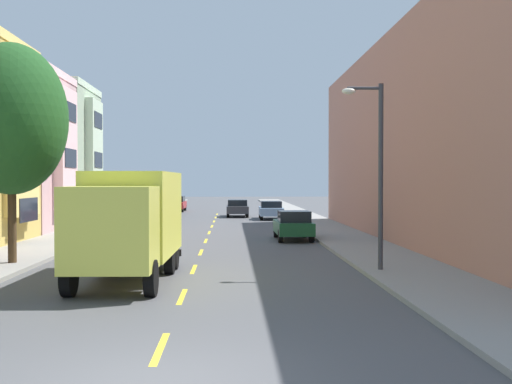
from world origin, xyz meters
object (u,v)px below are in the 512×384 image
object	(u,v)px
street_tree_second	(11,119)
parked_hatchback_forest	(293,225)
parked_hatchback_burgundy	(149,213)
parked_sedan_sky	(271,210)
parked_hatchback_black	(168,206)
delivery_box_truck	(130,218)
parked_wagon_red	(176,203)
parked_hatchback_navy	(160,209)
street_lamp	(376,160)
moving_charcoal_sedan	(237,208)

from	to	relation	value
street_tree_second	parked_hatchback_forest	bearing A→B (deg)	40.77
parked_hatchback_burgundy	parked_hatchback_forest	world-z (taller)	same
parked_sedan_sky	parked_hatchback_black	distance (m)	10.69
delivery_box_truck	parked_wagon_red	distance (m)	42.70
parked_hatchback_black	parked_hatchback_navy	size ratio (longest dim) A/B	1.00
street_tree_second	parked_sedan_sky	world-z (taller)	street_tree_second
parked_sedan_sky	street_lamp	bearing A→B (deg)	-86.96
street_lamp	moving_charcoal_sedan	xyz separation A→B (m)	(-4.13, 32.36, -2.91)
delivery_box_truck	parked_wagon_red	xyz separation A→B (m)	(-2.41, 42.62, -1.06)
parked_hatchback_black	moving_charcoal_sedan	size ratio (longest dim) A/B	0.89
street_lamp	parked_hatchback_burgundy	distance (m)	26.16
street_tree_second	parked_hatchback_black	distance (m)	33.21
delivery_box_truck	parked_hatchback_black	xyz separation A→B (m)	(-2.51, 35.89, -1.11)
street_tree_second	moving_charcoal_sedan	xyz separation A→B (m)	(8.20, 30.17, -4.42)
parked_wagon_red	parked_hatchback_forest	distance (m)	31.46
street_tree_second	street_lamp	xyz separation A→B (m)	(12.33, -2.19, -1.50)
moving_charcoal_sedan	parked_sedan_sky	bearing A→B (deg)	-53.58
parked_wagon_red	parked_hatchback_black	bearing A→B (deg)	-90.89
parked_hatchback_black	parked_hatchback_forest	distance (m)	25.08
parked_hatchback_navy	parked_hatchback_forest	bearing A→B (deg)	-64.08
delivery_box_truck	moving_charcoal_sedan	xyz separation A→B (m)	(3.60, 33.21, -1.12)
delivery_box_truck	parked_hatchback_navy	world-z (taller)	delivery_box_truck
parked_wagon_red	parked_hatchback_burgundy	bearing A→B (deg)	-90.87
street_lamp	delivery_box_truck	size ratio (longest dim) A/B	0.84
moving_charcoal_sedan	parked_hatchback_navy	bearing A→B (deg)	-155.64
parked_hatchback_black	moving_charcoal_sedan	bearing A→B (deg)	-23.70
street_lamp	moving_charcoal_sedan	size ratio (longest dim) A/B	1.33
delivery_box_truck	moving_charcoal_sedan	size ratio (longest dim) A/B	1.60
parked_hatchback_navy	parked_hatchback_burgundy	bearing A→B (deg)	-91.29
street_tree_second	parked_hatchback_burgundy	size ratio (longest dim) A/B	1.91
delivery_box_truck	moving_charcoal_sedan	bearing A→B (deg)	83.82
delivery_box_truck	parked_hatchback_black	distance (m)	35.99
delivery_box_truck	parked_hatchback_burgundy	size ratio (longest dim) A/B	1.78
parked_hatchback_burgundy	parked_hatchback_forest	size ratio (longest dim) A/B	1.00
street_tree_second	parked_hatchback_navy	distance (m)	27.81
delivery_box_truck	street_lamp	bearing A→B (deg)	6.25
parked_hatchback_navy	parked_wagon_red	xyz separation A→B (m)	(0.14, 12.20, 0.05)
parked_hatchback_black	parked_hatchback_navy	world-z (taller)	same
parked_hatchback_burgundy	street_tree_second	bearing A→B (deg)	-95.08
delivery_box_truck	parked_sedan_sky	size ratio (longest dim) A/B	1.58
parked_sedan_sky	parked_hatchback_navy	xyz separation A→B (m)	(-8.74, 0.74, 0.01)
street_tree_second	parked_hatchback_burgundy	xyz separation A→B (m)	(1.92, 21.63, -4.41)
parked_hatchback_burgundy	parked_hatchback_black	size ratio (longest dim) A/B	1.00
parked_sedan_sky	parked_hatchback_black	bearing A→B (deg)	144.53
parked_hatchback_navy	parked_hatchback_forest	distance (m)	20.07
parked_hatchback_burgundy	parked_hatchback_forest	distance (m)	15.18
street_lamp	parked_sedan_sky	size ratio (longest dim) A/B	1.32
parked_sedan_sky	parked_hatchback_forest	xyz separation A→B (m)	(0.03, -17.31, 0.01)
parked_hatchback_navy	parked_sedan_sky	bearing A→B (deg)	-4.82
parked_hatchback_black	parked_wagon_red	size ratio (longest dim) A/B	0.85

